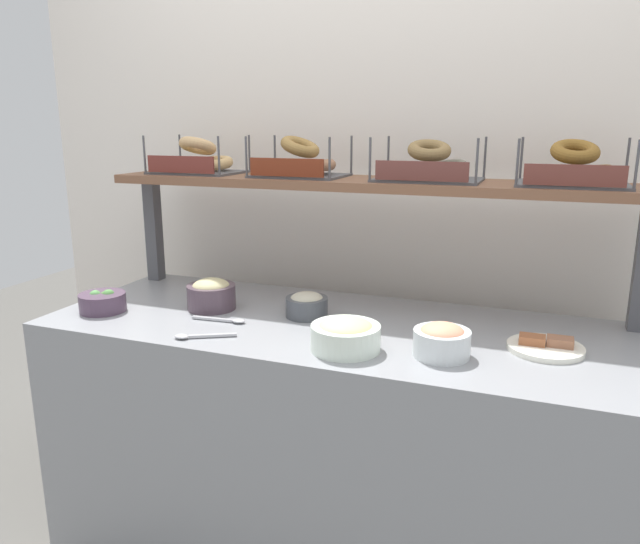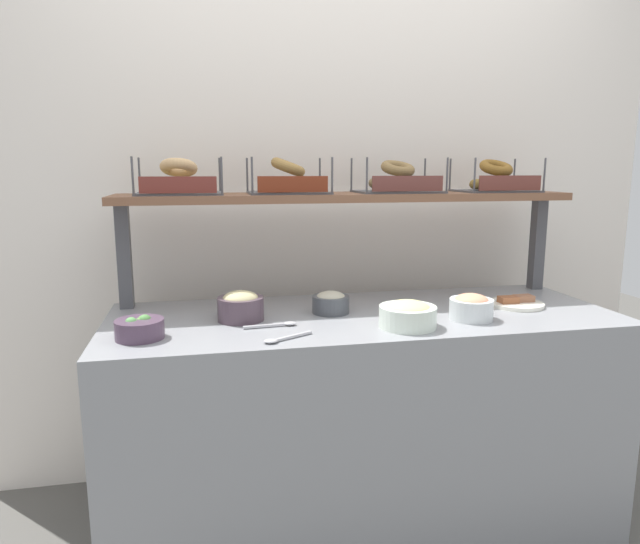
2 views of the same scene
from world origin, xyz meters
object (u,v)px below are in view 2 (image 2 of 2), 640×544
(bowl_tuna_salad, at_px, (331,302))
(bowl_lox_spread, at_px, (471,307))
(bowl_hummus, at_px, (241,306))
(serving_spoon_by_edge, at_px, (281,339))
(serving_plate_white, at_px, (516,303))
(bagel_basket_plain, at_px, (179,182))
(bagel_basket_everything, at_px, (288,182))
(bagel_basket_poppy, at_px, (397,181))
(serving_spoon_near_plate, at_px, (278,324))
(bagel_basket_cinnamon_raisin, at_px, (495,181))
(bowl_veggie_mix, at_px, (140,328))
(bowl_egg_salad, at_px, (408,314))

(bowl_tuna_salad, bearing_deg, bowl_lox_spread, -21.96)
(bowl_hummus, height_order, serving_spoon_by_edge, bowl_hummus)
(bowl_lox_spread, height_order, serving_spoon_by_edge, bowl_lox_spread)
(serving_plate_white, relative_size, bagel_basket_plain, 0.65)
(bagel_basket_everything, bearing_deg, bowl_tuna_salad, -62.86)
(bagel_basket_everything, distance_m, bagel_basket_poppy, 0.45)
(bowl_hummus, height_order, bowl_lox_spread, bowl_hummus)
(serving_spoon_by_edge, bearing_deg, serving_spoon_near_plate, 85.30)
(bagel_basket_poppy, bearing_deg, bagel_basket_cinnamon_raisin, -0.67)
(bowl_tuna_salad, height_order, serving_spoon_near_plate, bowl_tuna_salad)
(serving_spoon_near_plate, bearing_deg, bowl_veggie_mix, -174.30)
(bowl_veggie_mix, distance_m, bowl_hummus, 0.36)
(bowl_egg_salad, relative_size, bagel_basket_cinnamon_raisin, 0.61)
(bowl_egg_salad, relative_size, bowl_hummus, 1.19)
(bowl_lox_spread, bearing_deg, bowl_egg_salad, -169.18)
(serving_plate_white, relative_size, serving_spoon_by_edge, 1.25)
(serving_spoon_near_plate, distance_m, bagel_basket_poppy, 0.81)
(bowl_hummus, xyz_separation_m, bagel_basket_plain, (-0.20, 0.27, 0.42))
(bowl_hummus, xyz_separation_m, bowl_tuna_salad, (0.33, 0.03, -0.01))
(bagel_basket_plain, bearing_deg, bowl_hummus, -53.50)
(bowl_veggie_mix, bearing_deg, bowl_egg_salad, -3.23)
(bowl_lox_spread, bearing_deg, bowl_veggie_mix, 179.99)
(bagel_basket_everything, bearing_deg, bowl_hummus, -128.27)
(serving_spoon_near_plate, distance_m, bagel_basket_cinnamon_raisin, 1.15)
(bowl_lox_spread, bearing_deg, bagel_basket_poppy, 108.02)
(bowl_tuna_salad, xyz_separation_m, bagel_basket_plain, (-0.54, 0.24, 0.44))
(serving_spoon_by_edge, bearing_deg, bagel_basket_cinnamon_raisin, 28.36)
(serving_plate_white, bearing_deg, bowl_tuna_salad, 176.48)
(serving_plate_white, xyz_separation_m, serving_spoon_by_edge, (-0.96, -0.26, -0.00))
(serving_spoon_by_edge, height_order, bagel_basket_cinnamon_raisin, bagel_basket_cinnamon_raisin)
(serving_spoon_near_plate, bearing_deg, bagel_basket_cinnamon_raisin, 20.87)
(bagel_basket_plain, bearing_deg, bowl_lox_spread, -23.12)
(serving_plate_white, distance_m, bagel_basket_cinnamon_raisin, 0.54)
(bagel_basket_poppy, bearing_deg, bowl_veggie_mix, -156.89)
(bowl_veggie_mix, relative_size, bagel_basket_plain, 0.47)
(bowl_egg_salad, distance_m, bowl_tuna_salad, 0.32)
(bagel_basket_everything, bearing_deg, serving_spoon_by_edge, -101.19)
(bagel_basket_everything, bearing_deg, bowl_egg_salad, -54.90)
(serving_plate_white, bearing_deg, bowl_lox_spread, -151.37)
(bagel_basket_cinnamon_raisin, bearing_deg, bowl_tuna_salad, -163.31)
(bowl_hummus, distance_m, bowl_lox_spread, 0.82)
(bowl_egg_salad, height_order, bagel_basket_everything, bagel_basket_everything)
(bowl_veggie_mix, relative_size, bagel_basket_everything, 0.49)
(bowl_veggie_mix, distance_m, bagel_basket_plain, 0.63)
(serving_spoon_by_edge, bearing_deg, bagel_basket_poppy, 44.07)
(bowl_tuna_salad, bearing_deg, bowl_veggie_mix, -164.06)
(serving_spoon_near_plate, bearing_deg, bowl_lox_spread, -3.75)
(bowl_tuna_salad, bearing_deg, serving_spoon_near_plate, -146.13)
(serving_plate_white, xyz_separation_m, bagel_basket_poppy, (-0.40, 0.28, 0.46))
(bowl_lox_spread, xyz_separation_m, bagel_basket_plain, (-1.01, 0.43, 0.43))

